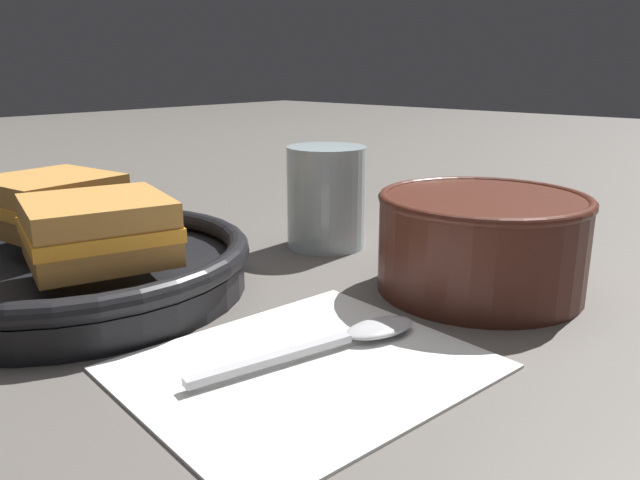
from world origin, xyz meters
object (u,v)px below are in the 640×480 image
Objects in this scene: skillet at (76,267)px; sandwich_near_right at (99,230)px; sandwich_near_left at (51,202)px; drinking_glass at (326,197)px; spoon at (353,335)px; soup_bowl at (481,237)px.

sandwich_near_right is (-0.01, -0.06, 0.04)m from skillet.
drinking_glass is (0.23, -0.12, -0.01)m from sandwich_near_left.
drinking_glass is at bearing 60.03° from spoon.
spoon is 0.47× the size of skillet.
sandwich_near_left reaches higher than soup_bowl.
sandwich_near_left is at bearing 78.35° from skillet.
soup_bowl is 0.18m from drinking_glass.
soup_bowl is at bearing -38.62° from sandwich_near_right.
soup_bowl is 0.47× the size of skillet.
sandwich_near_left and sandwich_near_right have the same top height.
spoon is 0.30m from sandwich_near_left.
sandwich_near_left is at bearing 125.09° from soup_bowl.
spoon is at bearing -134.98° from drinking_glass.
sandwich_near_left reaches higher than skillet.
skillet is 0.07m from sandwich_near_right.
sandwich_near_left is at bearing 116.09° from spoon.
skillet is at bearing 121.27° from spoon.
soup_bowl is 0.30m from sandwich_near_right.
skillet is at bearing 81.29° from sandwich_near_right.
skillet is 3.50× the size of drinking_glass.
soup_bowl is 0.33m from skillet.
sandwich_near_left reaches higher than spoon.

